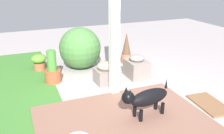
{
  "coord_description": "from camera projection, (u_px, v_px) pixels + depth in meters",
  "views": [
    {
      "loc": [
        -3.38,
        1.57,
        1.96
      ],
      "look_at": [
        0.33,
        0.08,
        0.44
      ],
      "focal_mm": 39.35,
      "sensor_mm": 36.0,
      "label": 1
    }
  ],
  "objects": [
    {
      "name": "round_shrub",
      "position": [
        80.0,
        48.0,
        5.31
      ],
      "size": [
        0.9,
        0.9,
        0.9
      ],
      "primitive_type": "sphere",
      "color": "#487D3D",
      "rests_on": "ground"
    },
    {
      "name": "dog",
      "position": [
        146.0,
        98.0,
        3.48
      ],
      "size": [
        0.31,
        0.79,
        0.54
      ],
      "color": "black",
      "rests_on": "ground"
    },
    {
      "name": "ground_plane",
      "position": [
        124.0,
        97.0,
        4.18
      ],
      "size": [
        12.0,
        12.0,
        0.0
      ],
      "primitive_type": "plane",
      "color": "#AFA4A2"
    },
    {
      "name": "brick_path",
      "position": [
        124.0,
        122.0,
        3.45
      ],
      "size": [
        1.8,
        2.4,
        0.02
      ],
      "primitive_type": "cube",
      "color": "#8C604E",
      "rests_on": "ground"
    },
    {
      "name": "terracotta_pot_broad",
      "position": [
        39.0,
        61.0,
        5.27
      ],
      "size": [
        0.32,
        0.32,
        0.35
      ],
      "color": "#B45D3F",
      "rests_on": "ground"
    },
    {
      "name": "terracotta_pot_spiky",
      "position": [
        126.0,
        49.0,
        5.62
      ],
      "size": [
        0.22,
        0.22,
        0.72
      ],
      "color": "#C76E4E",
      "rests_on": "ground"
    },
    {
      "name": "terracotta_pot_tall",
      "position": [
        53.0,
        71.0,
        4.68
      ],
      "size": [
        0.31,
        0.31,
        0.64
      ],
      "color": "#A95030",
      "rests_on": "ground"
    },
    {
      "name": "doormat",
      "position": [
        209.0,
        104.0,
        3.91
      ],
      "size": [
        0.74,
        0.46,
        0.03
      ],
      "primitive_type": "cube",
      "rotation": [
        0.0,
        0.0,
        -0.08
      ],
      "color": "brown",
      "rests_on": "ground"
    },
    {
      "name": "stone_planter_nearest",
      "position": [
        137.0,
        67.0,
        4.92
      ],
      "size": [
        0.48,
        0.4,
        0.47
      ],
      "color": "gray",
      "rests_on": "ground"
    },
    {
      "name": "stone_planter_near",
      "position": [
        106.0,
        73.0,
        4.65
      ],
      "size": [
        0.39,
        0.43,
        0.42
      ],
      "color": "gray",
      "rests_on": "ground"
    },
    {
      "name": "porch_pillar",
      "position": [
        114.0,
        29.0,
        3.94
      ],
      "size": [
        0.14,
        0.14,
        2.26
      ],
      "primitive_type": "cube",
      "color": "white",
      "rests_on": "ground"
    }
  ]
}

